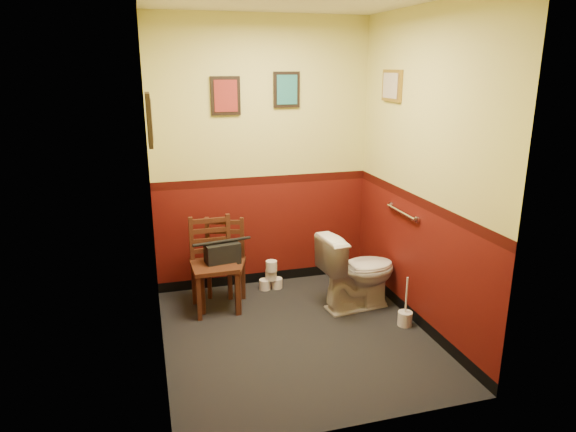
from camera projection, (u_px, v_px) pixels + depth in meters
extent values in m
cube|color=black|center=(296.00, 336.00, 4.39)|extent=(2.20, 2.40, 0.00)
cube|color=#52100B|center=(262.00, 157.00, 5.12)|extent=(2.20, 0.00, 2.70)
cube|color=#52100B|center=(358.00, 226.00, 2.91)|extent=(2.20, 0.00, 2.70)
cube|color=#52100B|center=(152.00, 191.00, 3.73)|extent=(0.00, 2.40, 2.70)
cube|color=#52100B|center=(422.00, 174.00, 4.30)|extent=(0.00, 2.40, 2.70)
cylinder|color=silver|center=(401.00, 212.00, 4.64)|extent=(0.03, 0.50, 0.03)
cylinder|color=silver|center=(417.00, 220.00, 4.41)|extent=(0.02, 0.06, 0.06)
cylinder|color=silver|center=(391.00, 205.00, 4.87)|extent=(0.02, 0.06, 0.06)
cube|color=black|center=(226.00, 96.00, 4.84)|extent=(0.28, 0.03, 0.36)
cube|color=maroon|center=(226.00, 96.00, 4.83)|extent=(0.22, 0.01, 0.30)
cube|color=black|center=(287.00, 90.00, 4.99)|extent=(0.26, 0.03, 0.34)
cube|color=#247075|center=(287.00, 90.00, 4.97)|extent=(0.20, 0.01, 0.28)
cube|color=black|center=(149.00, 120.00, 3.68)|extent=(0.03, 0.30, 0.38)
cube|color=#B1A18B|center=(151.00, 120.00, 3.69)|extent=(0.01, 0.24, 0.31)
cube|color=olive|center=(392.00, 86.00, 4.65)|extent=(0.03, 0.34, 0.28)
cube|color=#B1A18B|center=(390.00, 86.00, 4.65)|extent=(0.01, 0.28, 0.22)
imported|color=white|center=(358.00, 271.00, 4.83)|extent=(0.79, 0.50, 0.73)
cylinder|color=silver|center=(405.00, 319.00, 4.56)|extent=(0.13, 0.13, 0.13)
cylinder|color=silver|center=(406.00, 297.00, 4.50)|extent=(0.02, 0.02, 0.36)
cube|color=#4D2617|center=(214.00, 266.00, 4.75)|extent=(0.42, 0.42, 0.04)
cube|color=#4D2617|center=(199.00, 298.00, 4.60)|extent=(0.04, 0.04, 0.44)
cube|color=#4D2617|center=(194.00, 283.00, 4.93)|extent=(0.04, 0.04, 0.44)
cube|color=#4D2617|center=(237.00, 293.00, 4.70)|extent=(0.04, 0.04, 0.44)
cube|color=#4D2617|center=(230.00, 278.00, 5.03)|extent=(0.04, 0.04, 0.44)
cube|color=#4D2617|center=(191.00, 240.00, 4.81)|extent=(0.04, 0.04, 0.44)
cube|color=#4D2617|center=(228.00, 236.00, 4.91)|extent=(0.04, 0.04, 0.44)
cube|color=#4D2617|center=(211.00, 250.00, 4.89)|extent=(0.33, 0.03, 0.04)
cube|color=#4D2617|center=(210.00, 240.00, 4.86)|extent=(0.33, 0.03, 0.04)
cube|color=#4D2617|center=(210.00, 230.00, 4.84)|extent=(0.33, 0.03, 0.04)
cube|color=#4D2617|center=(209.00, 221.00, 4.81)|extent=(0.33, 0.03, 0.04)
cube|color=#4D2617|center=(223.00, 265.00, 4.82)|extent=(0.49, 0.49, 0.04)
cube|color=#4D2617|center=(203.00, 293.00, 4.73)|extent=(0.05, 0.05, 0.42)
cube|color=#4D2617|center=(209.00, 279.00, 5.05)|extent=(0.05, 0.05, 0.42)
cube|color=#4D2617|center=(239.00, 294.00, 4.71)|extent=(0.05, 0.05, 0.42)
cube|color=#4D2617|center=(243.00, 279.00, 5.04)|extent=(0.05, 0.05, 0.42)
cube|color=#4D2617|center=(208.00, 238.00, 4.93)|extent=(0.05, 0.04, 0.42)
cube|color=#4D2617|center=(242.00, 239.00, 4.92)|extent=(0.05, 0.04, 0.42)
cube|color=#4D2617|center=(225.00, 250.00, 4.96)|extent=(0.31, 0.12, 0.04)
cube|color=#4D2617|center=(225.00, 241.00, 4.93)|extent=(0.31, 0.12, 0.04)
cube|color=#4D2617|center=(225.00, 231.00, 4.91)|extent=(0.31, 0.12, 0.04)
cube|color=#4D2617|center=(224.00, 222.00, 4.88)|extent=(0.31, 0.12, 0.04)
cube|color=black|center=(222.00, 254.00, 4.79)|extent=(0.34, 0.21, 0.20)
cylinder|color=black|center=(222.00, 242.00, 4.76)|extent=(0.28, 0.07, 0.03)
cylinder|color=silver|center=(265.00, 284.00, 5.30)|extent=(0.12, 0.12, 0.11)
cylinder|color=silver|center=(277.00, 283.00, 5.33)|extent=(0.12, 0.12, 0.11)
cylinder|color=silver|center=(271.00, 275.00, 5.27)|extent=(0.12, 0.12, 0.11)
cylinder|color=silver|center=(271.00, 266.00, 5.22)|extent=(0.12, 0.12, 0.11)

